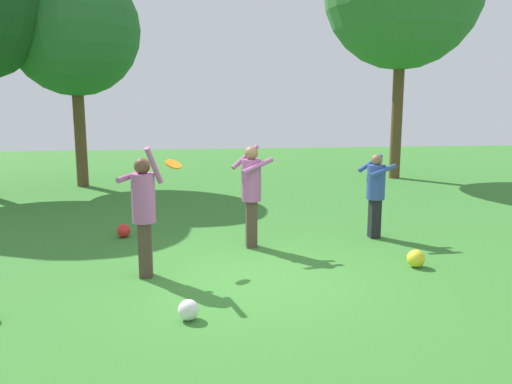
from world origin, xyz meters
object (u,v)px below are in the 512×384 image
object	(u,v)px
frisbee	(173,164)
person_catcher	(251,187)
tree_left	(74,30)
ball_white	(188,310)
ball_red	(124,231)
person_thrower	(144,206)
person_bystander	(376,189)
ball_yellow	(416,258)

from	to	relation	value
frisbee	person_catcher	bearing A→B (deg)	25.54
frisbee	tree_left	xyz separation A→B (m)	(-2.95, 7.73, 2.94)
frisbee	ball_white	bearing A→B (deg)	-85.08
ball_red	tree_left	world-z (taller)	tree_left
person_thrower	ball_red	distance (m)	2.54
tree_left	ball_red	bearing A→B (deg)	-72.57
frisbee	tree_left	distance (m)	8.78
person_thrower	person_bystander	distance (m)	4.44
person_catcher	ball_white	world-z (taller)	person_catcher
person_thrower	tree_left	xyz separation A→B (m)	(-2.53, 8.45, 3.46)
tree_left	frisbee	bearing A→B (deg)	-69.13
ball_white	ball_red	distance (m)	4.10
ball_red	tree_left	size ratio (longest dim) A/B	0.04
person_thrower	tree_left	distance (m)	9.47
ball_yellow	tree_left	distance (m)	11.69
person_bystander	ball_yellow	size ratio (longest dim) A/B	5.67
person_catcher	person_bystander	xyz separation A→B (m)	(2.38, 0.34, -0.13)
person_thrower	ball_white	xyz separation A→B (m)	(0.62, -1.62, -0.93)
person_thrower	person_catcher	size ratio (longest dim) A/B	1.09
ball_yellow	ball_red	distance (m)	5.31
frisbee	ball_yellow	xyz separation A→B (m)	(3.72, -0.82, -1.44)
person_thrower	ball_red	xyz separation A→B (m)	(-0.60, 2.29, -0.93)
frisbee	ball_white	distance (m)	2.76
ball_red	tree_left	distance (m)	7.80
ball_yellow	ball_white	bearing A→B (deg)	-156.61
person_thrower	frisbee	size ratio (longest dim) A/B	5.25
person_bystander	frisbee	distance (m)	3.87
person_bystander	ball_white	world-z (taller)	person_bystander
person_catcher	ball_yellow	size ratio (longest dim) A/B	6.41
person_catcher	person_bystander	size ratio (longest dim) A/B	1.13
person_bystander	frisbee	world-z (taller)	frisbee
person_thrower	ball_yellow	xyz separation A→B (m)	(4.14, -0.10, -0.92)
ball_yellow	ball_red	xyz separation A→B (m)	(-4.74, 2.39, -0.01)
person_bystander	ball_yellow	world-z (taller)	person_bystander
frisbee	ball_red	world-z (taller)	frisbee
person_catcher	frisbee	size ratio (longest dim) A/B	4.82
ball_white	tree_left	distance (m)	11.43
ball_white	tree_left	size ratio (longest dim) A/B	0.04
person_catcher	tree_left	xyz separation A→B (m)	(-4.26, 7.11, 3.45)
ball_white	ball_red	xyz separation A→B (m)	(-1.22, 3.91, 0.00)
ball_yellow	tree_left	bearing A→B (deg)	127.95
person_thrower	ball_red	world-z (taller)	person_thrower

